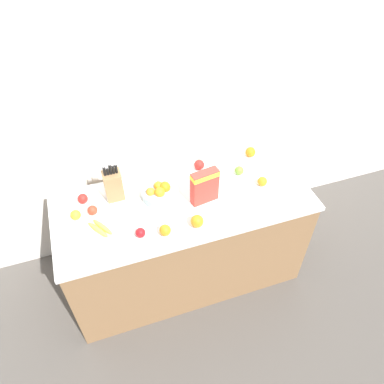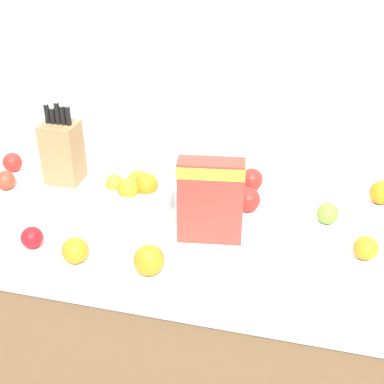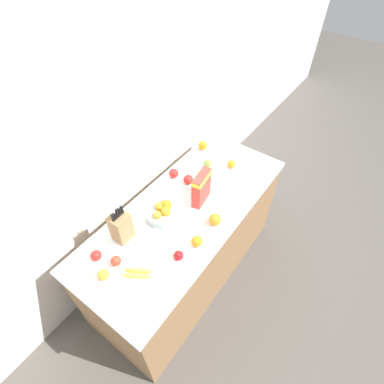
{
  "view_description": "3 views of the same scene",
  "coord_description": "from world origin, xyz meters",
  "px_view_note": "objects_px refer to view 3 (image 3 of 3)",
  "views": [
    {
      "loc": [
        -0.53,
        -1.73,
        2.78
      ],
      "look_at": [
        0.05,
        -0.03,
        1.0
      ],
      "focal_mm": 35.0,
      "sensor_mm": 36.0,
      "label": 1
    },
    {
      "loc": [
        0.41,
        -1.34,
        1.82
      ],
      "look_at": [
        0.06,
        0.06,
        0.99
      ],
      "focal_mm": 50.0,
      "sensor_mm": 36.0,
      "label": 2
    },
    {
      "loc": [
        -1.11,
        -0.86,
        2.58
      ],
      "look_at": [
        0.07,
        -0.0,
        1.02
      ],
      "focal_mm": 28.0,
      "sensor_mm": 36.0,
      "label": 3
    }
  ],
  "objects_px": {
    "fruit_bowl": "(163,212)",
    "orange_front_right": "(215,220)",
    "apple_near_bananas": "(208,163)",
    "orange_front_left": "(203,145)",
    "knife_block": "(121,227)",
    "apple_front": "(179,255)",
    "apple_rightmost": "(116,261)",
    "apple_leftmost": "(96,255)",
    "orange_back_center": "(103,275)",
    "cereal_box": "(201,187)",
    "banana_bunch": "(138,273)",
    "orange_front_center": "(197,241)",
    "orange_mid_left": "(231,164)",
    "apple_by_knife_block": "(188,180)",
    "apple_middle": "(174,173)"
  },
  "relations": [
    {
      "from": "knife_block",
      "to": "banana_bunch",
      "type": "height_order",
      "value": "knife_block"
    },
    {
      "from": "apple_front",
      "to": "orange_back_center",
      "type": "height_order",
      "value": "orange_back_center"
    },
    {
      "from": "orange_front_right",
      "to": "orange_mid_left",
      "type": "relative_size",
      "value": 1.23
    },
    {
      "from": "apple_by_knife_block",
      "to": "apple_middle",
      "type": "height_order",
      "value": "apple_by_knife_block"
    },
    {
      "from": "cereal_box",
      "to": "banana_bunch",
      "type": "relative_size",
      "value": 1.34
    },
    {
      "from": "banana_bunch",
      "to": "orange_front_right",
      "type": "height_order",
      "value": "orange_front_right"
    },
    {
      "from": "banana_bunch",
      "to": "apple_leftmost",
      "type": "height_order",
      "value": "apple_leftmost"
    },
    {
      "from": "apple_by_knife_block",
      "to": "apple_middle",
      "type": "relative_size",
      "value": 1.02
    },
    {
      "from": "apple_front",
      "to": "orange_front_left",
      "type": "xyz_separation_m",
      "value": [
        1.0,
        0.51,
        0.01
      ]
    },
    {
      "from": "apple_leftmost",
      "to": "apple_rightmost",
      "type": "bearing_deg",
      "value": -69.65
    },
    {
      "from": "orange_back_center",
      "to": "orange_front_center",
      "type": "bearing_deg",
      "value": -31.28
    },
    {
      "from": "apple_near_bananas",
      "to": "orange_front_center",
      "type": "relative_size",
      "value": 0.9
    },
    {
      "from": "apple_near_bananas",
      "to": "orange_front_left",
      "type": "xyz_separation_m",
      "value": [
        0.17,
        0.17,
        0.01
      ]
    },
    {
      "from": "cereal_box",
      "to": "fruit_bowl",
      "type": "xyz_separation_m",
      "value": [
        -0.28,
        0.13,
        -0.1
      ]
    },
    {
      "from": "apple_by_knife_block",
      "to": "orange_front_right",
      "type": "bearing_deg",
      "value": -118.67
    },
    {
      "from": "orange_back_center",
      "to": "apple_near_bananas",
      "type": "bearing_deg",
      "value": 2.71
    },
    {
      "from": "cereal_box",
      "to": "apple_leftmost",
      "type": "xyz_separation_m",
      "value": [
        -0.8,
        0.25,
        -0.11
      ]
    },
    {
      "from": "apple_near_bananas",
      "to": "apple_leftmost",
      "type": "xyz_separation_m",
      "value": [
        -1.14,
        0.08,
        0.0
      ]
    },
    {
      "from": "apple_by_knife_block",
      "to": "orange_front_left",
      "type": "bearing_deg",
      "value": 19.93
    },
    {
      "from": "apple_front",
      "to": "apple_rightmost",
      "type": "bearing_deg",
      "value": 131.74
    },
    {
      "from": "apple_middle",
      "to": "orange_back_center",
      "type": "height_order",
      "value": "apple_middle"
    },
    {
      "from": "fruit_bowl",
      "to": "orange_front_right",
      "type": "xyz_separation_m",
      "value": [
        0.16,
        -0.34,
        0.0
      ]
    },
    {
      "from": "cereal_box",
      "to": "banana_bunch",
      "type": "height_order",
      "value": "cereal_box"
    },
    {
      "from": "apple_middle",
      "to": "orange_front_center",
      "type": "bearing_deg",
      "value": -128.43
    },
    {
      "from": "fruit_bowl",
      "to": "apple_middle",
      "type": "bearing_deg",
      "value": 27.69
    },
    {
      "from": "orange_front_right",
      "to": "knife_block",
      "type": "bearing_deg",
      "value": 136.37
    },
    {
      "from": "orange_back_center",
      "to": "orange_front_center",
      "type": "distance_m",
      "value": 0.61
    },
    {
      "from": "apple_rightmost",
      "to": "orange_front_left",
      "type": "distance_m",
      "value": 1.28
    },
    {
      "from": "banana_bunch",
      "to": "orange_front_right",
      "type": "xyz_separation_m",
      "value": [
        0.6,
        -0.17,
        0.03
      ]
    },
    {
      "from": "banana_bunch",
      "to": "apple_near_bananas",
      "type": "xyz_separation_m",
      "value": [
        1.07,
        0.21,
        0.02
      ]
    },
    {
      "from": "orange_front_center",
      "to": "orange_front_left",
      "type": "relative_size",
      "value": 0.96
    },
    {
      "from": "apple_rightmost",
      "to": "orange_front_right",
      "type": "bearing_deg",
      "value": -27.29
    },
    {
      "from": "banana_bunch",
      "to": "apple_middle",
      "type": "distance_m",
      "value": 0.88
    },
    {
      "from": "cereal_box",
      "to": "orange_mid_left",
      "type": "distance_m",
      "value": 0.46
    },
    {
      "from": "knife_block",
      "to": "apple_near_bananas",
      "type": "height_order",
      "value": "knife_block"
    },
    {
      "from": "cereal_box",
      "to": "apple_leftmost",
      "type": "distance_m",
      "value": 0.85
    },
    {
      "from": "apple_front",
      "to": "apple_rightmost",
      "type": "relative_size",
      "value": 0.97
    },
    {
      "from": "knife_block",
      "to": "orange_mid_left",
      "type": "relative_size",
      "value": 4.66
    },
    {
      "from": "fruit_bowl",
      "to": "orange_front_right",
      "type": "bearing_deg",
      "value": -64.97
    },
    {
      "from": "knife_block",
      "to": "apple_near_bananas",
      "type": "relative_size",
      "value": 4.8
    },
    {
      "from": "fruit_bowl",
      "to": "apple_by_knife_block",
      "type": "bearing_deg",
      "value": 7.7
    },
    {
      "from": "cereal_box",
      "to": "apple_middle",
      "type": "bearing_deg",
      "value": 67.9
    },
    {
      "from": "cereal_box",
      "to": "apple_rightmost",
      "type": "relative_size",
      "value": 3.85
    },
    {
      "from": "orange_front_right",
      "to": "fruit_bowl",
      "type": "bearing_deg",
      "value": 115.03
    },
    {
      "from": "fruit_bowl",
      "to": "orange_back_center",
      "type": "relative_size",
      "value": 3.72
    },
    {
      "from": "fruit_bowl",
      "to": "orange_mid_left",
      "type": "xyz_separation_m",
      "value": [
        0.73,
        -0.13,
        -0.01
      ]
    },
    {
      "from": "apple_near_bananas",
      "to": "orange_front_left",
      "type": "relative_size",
      "value": 0.86
    },
    {
      "from": "apple_rightmost",
      "to": "fruit_bowl",
      "type": "bearing_deg",
      "value": 1.47
    },
    {
      "from": "fruit_bowl",
      "to": "apple_front",
      "type": "relative_size",
      "value": 3.93
    },
    {
      "from": "orange_front_right",
      "to": "apple_near_bananas",
      "type": "bearing_deg",
      "value": 38.86
    }
  ]
}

